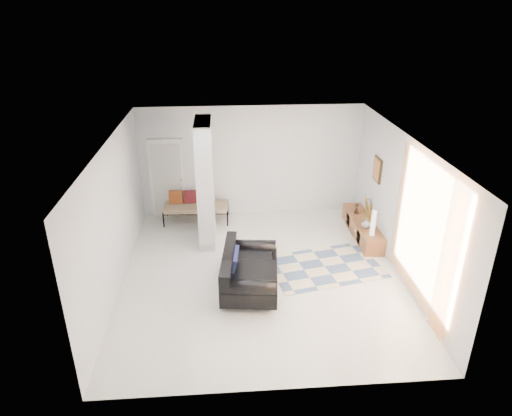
{
  "coord_description": "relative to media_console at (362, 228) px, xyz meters",
  "views": [
    {
      "loc": [
        -0.7,
        -7.81,
        5.08
      ],
      "look_at": [
        -0.06,
        0.6,
        1.22
      ],
      "focal_mm": 32.0,
      "sensor_mm": 36.0,
      "label": 1
    }
  ],
  "objects": [
    {
      "name": "wall_left",
      "position": [
        -5.27,
        -1.52,
        1.2
      ],
      "size": [
        0.0,
        6.0,
        6.0
      ],
      "primitive_type": "plane",
      "rotation": [
        1.57,
        0.0,
        1.57
      ],
      "color": "silver",
      "rests_on": "ground"
    },
    {
      "name": "hallway_door",
      "position": [
        -4.62,
        1.44,
        0.82
      ],
      "size": [
        0.85,
        0.06,
        2.04
      ],
      "primitive_type": "cube",
      "color": "white",
      "rests_on": "floor"
    },
    {
      "name": "wall_right",
      "position": [
        0.23,
        -1.52,
        1.2
      ],
      "size": [
        0.0,
        6.0,
        6.0
      ],
      "primitive_type": "plane",
      "rotation": [
        1.57,
        0.0,
        -1.57
      ],
      "color": "silver",
      "rests_on": "ground"
    },
    {
      "name": "ceiling",
      "position": [
        -2.52,
        -1.52,
        2.6
      ],
      "size": [
        6.0,
        6.0,
        0.0
      ],
      "primitive_type": "plane",
      "rotation": [
        3.14,
        0.0,
        0.0
      ],
      "color": "white",
      "rests_on": "wall_back"
    },
    {
      "name": "loveseat",
      "position": [
        -2.83,
        -1.91,
        0.14
      ],
      "size": [
        1.21,
        1.85,
        0.76
      ],
      "rotation": [
        0.0,
        0.0,
        -0.11
      ],
      "color": "silver",
      "rests_on": "floor"
    },
    {
      "name": "partition_column",
      "position": [
        -3.62,
        0.08,
        1.2
      ],
      "size": [
        0.35,
        1.2,
        2.8
      ],
      "primitive_type": "cube",
      "color": "#B9BEC1",
      "rests_on": "floor"
    },
    {
      "name": "wall_front",
      "position": [
        -2.52,
        -4.52,
        1.2
      ],
      "size": [
        6.0,
        0.0,
        6.0
      ],
      "primitive_type": "plane",
      "rotation": [
        -1.57,
        0.0,
        0.0
      ],
      "color": "silver",
      "rests_on": "ground"
    },
    {
      "name": "wall_back",
      "position": [
        -2.52,
        1.48,
        1.2
      ],
      "size": [
        6.0,
        0.0,
        6.0
      ],
      "primitive_type": "plane",
      "rotation": [
        1.57,
        0.0,
        0.0
      ],
      "color": "silver",
      "rests_on": "ground"
    },
    {
      "name": "curtain",
      "position": [
        0.15,
        -2.67,
        1.25
      ],
      "size": [
        0.0,
        2.55,
        2.55
      ],
      "primitive_type": "plane",
      "rotation": [
        1.57,
        0.0,
        1.57
      ],
      "color": "#FF9C43",
      "rests_on": "wall_right"
    },
    {
      "name": "daybed",
      "position": [
        -3.95,
        1.12,
        0.22
      ],
      "size": [
        1.61,
        0.72,
        0.77
      ],
      "rotation": [
        0.0,
        0.0,
        -0.03
      ],
      "color": "black",
      "rests_on": "floor"
    },
    {
      "name": "wall_art",
      "position": [
        0.2,
        -0.0,
        1.45
      ],
      "size": [
        0.04,
        0.45,
        0.55
      ],
      "primitive_type": "cube",
      "color": "#35220E",
      "rests_on": "wall_right"
    },
    {
      "name": "media_console",
      "position": [
        0.0,
        0.0,
        0.0
      ],
      "size": [
        0.45,
        2.01,
        0.8
      ],
      "color": "brown",
      "rests_on": "floor"
    },
    {
      "name": "vase",
      "position": [
        -0.05,
        -0.37,
        0.3
      ],
      "size": [
        0.2,
        0.2,
        0.2
      ],
      "primitive_type": "imported",
      "rotation": [
        0.0,
        0.0,
        0.0
      ],
      "color": "silver",
      "rests_on": "media_console"
    },
    {
      "name": "cylinder_lamp",
      "position": [
        -0.02,
        -0.73,
        0.49
      ],
      "size": [
        0.11,
        0.11,
        0.58
      ],
      "primitive_type": "cylinder",
      "color": "silver",
      "rests_on": "media_console"
    },
    {
      "name": "floor",
      "position": [
        -2.52,
        -1.52,
        -0.2
      ],
      "size": [
        6.0,
        6.0,
        0.0
      ],
      "primitive_type": "plane",
      "color": "silver",
      "rests_on": "ground"
    },
    {
      "name": "bronze_figurine",
      "position": [
        -0.05,
        0.4,
        0.32
      ],
      "size": [
        0.14,
        0.14,
        0.25
      ],
      "primitive_type": null,
      "rotation": [
        0.0,
        0.0,
        -0.12
      ],
      "color": "black",
      "rests_on": "media_console"
    },
    {
      "name": "area_rug",
      "position": [
        -1.16,
        -1.32,
        -0.2
      ],
      "size": [
        2.53,
        1.94,
        0.01
      ],
      "primitive_type": "cube",
      "rotation": [
        0.0,
        0.0,
        0.21
      ],
      "color": "beige",
      "rests_on": "floor"
    }
  ]
}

